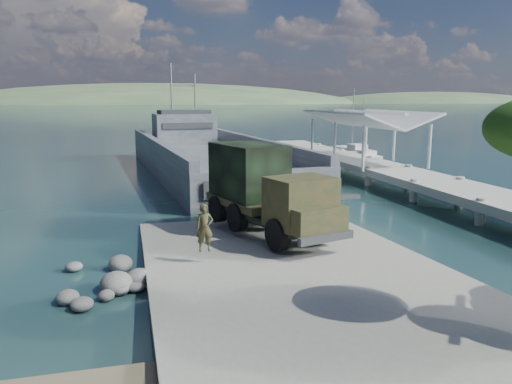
% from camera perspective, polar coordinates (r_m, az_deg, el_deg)
% --- Properties ---
extents(ground, '(1400.00, 1400.00, 0.00)m').
position_cam_1_polar(ground, '(18.49, 3.43, -9.01)').
color(ground, '#1B3F41').
rests_on(ground, ground).
extents(boat_ramp, '(10.00, 18.00, 0.50)m').
position_cam_1_polar(boat_ramp, '(17.52, 4.44, -9.30)').
color(boat_ramp, gray).
rests_on(boat_ramp, ground).
extents(shoreline_rocks, '(3.20, 5.60, 0.90)m').
position_cam_1_polar(shoreline_rocks, '(18.19, -16.33, -9.79)').
color(shoreline_rocks, '#4D4D4B').
rests_on(shoreline_rocks, ground).
extents(distant_headlands, '(1000.00, 240.00, 48.00)m').
position_cam_1_polar(distant_headlands, '(579.25, -9.00, 9.94)').
color(distant_headlands, '#395535').
rests_on(distant_headlands, ground).
extents(pier, '(6.40, 44.00, 6.10)m').
position_cam_1_polar(pier, '(40.09, 13.05, 3.78)').
color(pier, '#A2A399').
rests_on(pier, ground).
extents(landing_craft, '(11.22, 35.57, 10.42)m').
position_cam_1_polar(landing_craft, '(41.92, -5.54, 3.27)').
color(landing_craft, '#3F444B').
rests_on(landing_craft, ground).
extents(military_truck, '(4.47, 8.29, 3.69)m').
position_cam_1_polar(military_truck, '(21.64, 0.95, 0.33)').
color(military_truck, black).
rests_on(military_truck, boat_ramp).
extents(soldier, '(0.63, 0.42, 1.69)m').
position_cam_1_polar(soldier, '(17.78, -5.87, -5.31)').
color(soldier, '#22301A').
rests_on(soldier, boat_ramp).
extents(sailboat_near, '(1.95, 5.38, 6.43)m').
position_cam_1_polar(sailboat_near, '(51.90, 12.07, 3.94)').
color(sailboat_near, silver).
rests_on(sailboat_near, ground).
extents(sailboat_far, '(2.43, 6.28, 7.46)m').
position_cam_1_polar(sailboat_far, '(56.59, 10.98, 4.57)').
color(sailboat_far, silver).
rests_on(sailboat_far, ground).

